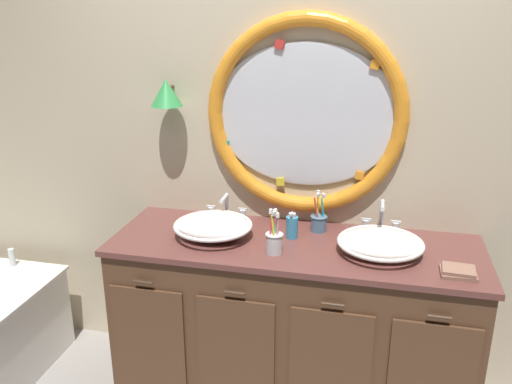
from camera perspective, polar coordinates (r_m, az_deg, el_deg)
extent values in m
cube|color=beige|center=(2.91, 3.88, 4.39)|extent=(6.40, 0.08, 2.60)
ellipsoid|color=silver|center=(2.80, 5.25, 8.04)|extent=(0.97, 0.02, 0.75)
torus|color=orange|center=(2.80, 5.24, 8.02)|extent=(1.04, 0.08, 1.04)
cube|color=#2866B7|center=(2.77, 15.25, 7.28)|extent=(0.05, 0.01, 0.05)
cube|color=orange|center=(2.73, 12.55, 13.10)|extent=(0.05, 0.01, 0.05)
cube|color=red|center=(2.76, 2.51, 15.43)|extent=(0.05, 0.01, 0.05)
cube|color=red|center=(2.86, -3.88, 10.96)|extent=(0.05, 0.01, 0.05)
cube|color=teal|center=(2.91, -3.35, 5.14)|extent=(0.05, 0.01, 0.05)
cube|color=yellow|center=(2.90, 2.62, 1.10)|extent=(0.05, 0.01, 0.05)
cube|color=orange|center=(2.84, 10.94, 1.75)|extent=(0.05, 0.01, 0.05)
cylinder|color=#4C3823|center=(2.94, -9.17, 10.92)|extent=(0.02, 0.09, 0.02)
cone|color=green|center=(2.89, -9.52, 10.38)|extent=(0.17, 0.17, 0.14)
cube|color=brown|center=(2.93, 3.91, -13.81)|extent=(1.82, 0.61, 0.89)
cube|color=brown|center=(2.71, 4.12, -5.63)|extent=(1.85, 0.64, 0.03)
cube|color=brown|center=(3.01, 4.97, -4.63)|extent=(1.82, 0.02, 0.11)
cube|color=brown|center=(2.88, -11.25, -15.99)|extent=(0.38, 0.02, 0.68)
cylinder|color=#422D1E|center=(2.67, -11.89, -9.39)|extent=(0.10, 0.01, 0.01)
cube|color=brown|center=(2.75, -2.13, -17.51)|extent=(0.38, 0.02, 0.68)
cylinder|color=#422D1E|center=(2.53, -2.31, -10.69)|extent=(0.10, 0.01, 0.01)
cube|color=brown|center=(2.69, 7.79, -18.67)|extent=(0.38, 0.02, 0.68)
cylinder|color=#422D1E|center=(2.46, 8.17, -11.78)|extent=(0.10, 0.01, 0.01)
cylinder|color=#422D1E|center=(2.48, 18.93, -12.48)|extent=(0.10, 0.01, 0.01)
cylinder|color=silver|center=(3.62, -24.53, -6.33)|extent=(0.04, 0.04, 0.11)
ellipsoid|color=white|center=(2.74, -4.59, -3.60)|extent=(0.38, 0.30, 0.12)
torus|color=white|center=(2.74, -4.59, -3.54)|extent=(0.40, 0.40, 0.02)
cylinder|color=silver|center=(2.74, -4.59, -3.54)|extent=(0.03, 0.03, 0.01)
ellipsoid|color=white|center=(2.63, 13.09, -5.31)|extent=(0.39, 0.32, 0.10)
torus|color=white|center=(2.63, 13.09, -5.26)|extent=(0.41, 0.41, 0.02)
cylinder|color=silver|center=(2.63, 13.09, -5.26)|extent=(0.03, 0.03, 0.01)
cylinder|color=silver|center=(2.99, -3.09, -2.66)|extent=(0.05, 0.05, 0.02)
cylinder|color=silver|center=(2.97, -3.12, -1.42)|extent=(0.02, 0.02, 0.12)
sphere|color=silver|center=(2.94, -3.14, -0.35)|extent=(0.03, 0.03, 0.03)
cylinder|color=silver|center=(2.90, -3.42, -0.69)|extent=(0.02, 0.11, 0.02)
cylinder|color=silver|center=(3.01, -4.76, -2.15)|extent=(0.04, 0.04, 0.06)
cylinder|color=silver|center=(2.96, -1.41, -2.45)|extent=(0.04, 0.04, 0.06)
cube|color=silver|center=(3.00, -4.78, -1.55)|extent=(0.05, 0.01, 0.01)
cube|color=silver|center=(2.95, -1.41, -1.83)|extent=(0.05, 0.01, 0.01)
cylinder|color=silver|center=(2.89, 13.08, -3.97)|extent=(0.05, 0.05, 0.02)
cylinder|color=silver|center=(2.86, 13.21, -2.41)|extent=(0.02, 0.02, 0.15)
sphere|color=silver|center=(2.83, 13.32, -1.00)|extent=(0.03, 0.03, 0.03)
cylinder|color=silver|center=(2.78, 13.31, -1.40)|extent=(0.02, 0.12, 0.02)
cylinder|color=silver|center=(2.88, 11.62, -3.50)|extent=(0.04, 0.04, 0.06)
cylinder|color=silver|center=(2.88, 14.60, -3.71)|extent=(0.04, 0.04, 0.06)
cube|color=silver|center=(2.87, 11.66, -2.87)|extent=(0.05, 0.01, 0.01)
cube|color=silver|center=(2.87, 14.66, -3.09)|extent=(0.05, 0.01, 0.01)
cylinder|color=silver|center=(2.57, 1.93, -5.51)|extent=(0.08, 0.08, 0.10)
torus|color=silver|center=(2.55, 1.94, -4.52)|extent=(0.09, 0.09, 0.01)
cylinder|color=pink|center=(2.55, 2.25, -4.51)|extent=(0.01, 0.02, 0.17)
cube|color=white|center=(2.51, 2.28, -2.49)|extent=(0.02, 0.02, 0.02)
cylinder|color=green|center=(2.56, 2.02, -4.22)|extent=(0.04, 0.03, 0.19)
cube|color=white|center=(2.52, 2.05, -2.04)|extent=(0.02, 0.02, 0.03)
cylinder|color=#E0383D|center=(2.55, 1.54, -4.27)|extent=(0.01, 0.03, 0.19)
cube|color=white|center=(2.51, 1.57, -2.06)|extent=(0.01, 0.02, 0.02)
cylinder|color=yellow|center=(2.54, 1.91, -4.46)|extent=(0.03, 0.02, 0.18)
cube|color=white|center=(2.50, 1.94, -2.29)|extent=(0.02, 0.02, 0.02)
cylinder|color=slate|center=(2.84, 6.68, -3.36)|extent=(0.08, 0.08, 0.08)
torus|color=slate|center=(2.82, 6.71, -2.61)|extent=(0.09, 0.09, 0.01)
cylinder|color=#19ADB2|center=(2.82, 7.14, -2.26)|extent=(0.03, 0.02, 0.17)
cube|color=white|center=(2.78, 7.22, -0.38)|extent=(0.02, 0.02, 0.02)
cylinder|color=yellow|center=(2.83, 6.55, -2.00)|extent=(0.02, 0.03, 0.18)
cube|color=white|center=(2.80, 6.63, -0.04)|extent=(0.02, 0.02, 0.02)
cylinder|color=#E0383D|center=(2.80, 6.49, -2.27)|extent=(0.04, 0.02, 0.18)
cube|color=white|center=(2.77, 6.56, -0.34)|extent=(0.02, 0.02, 0.02)
cylinder|color=#388EBC|center=(2.74, 3.85, -3.76)|extent=(0.06, 0.06, 0.11)
cylinder|color=silver|center=(2.71, 3.88, -2.47)|extent=(0.04, 0.04, 0.02)
cylinder|color=silver|center=(2.69, 3.82, -2.33)|extent=(0.01, 0.04, 0.01)
cube|color=#936B56|center=(2.55, 20.71, -8.08)|extent=(0.15, 0.12, 0.02)
cube|color=#936B56|center=(2.54, 20.75, -7.74)|extent=(0.15, 0.12, 0.02)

